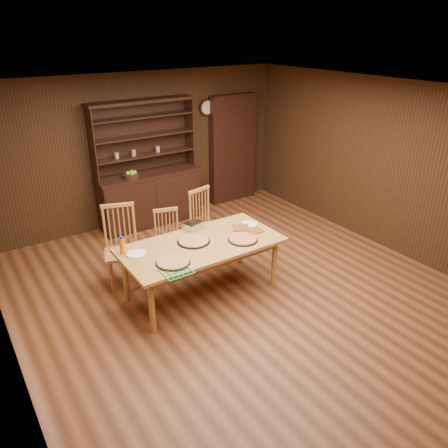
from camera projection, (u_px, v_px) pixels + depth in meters
floor at (239, 292)px, 5.89m from camera, size 6.00×6.00×0.00m
room_shell at (241, 181)px, 5.24m from camera, size 6.00×6.00×6.00m
china_hutch at (149, 192)px, 7.73m from camera, size 1.84×0.52×2.17m
doorway at (233, 149)px, 8.61m from camera, size 1.00×0.18×2.10m
wall_clock at (207, 107)px, 8.02m from camera, size 0.30×0.05×0.30m
dining_table at (201, 249)px, 5.59m from camera, size 2.05×1.03×0.75m
chair_left at (121, 242)px, 5.92m from camera, size 0.58×0.57×1.13m
chair_center at (168, 238)px, 6.30m from camera, size 0.46×0.45×0.92m
chair_right at (204, 221)px, 6.64m from camera, size 0.52×0.51×1.07m
pizza_left at (173, 262)px, 5.10m from camera, size 0.41×0.41×0.04m
pizza_right at (243, 239)px, 5.64m from camera, size 0.39×0.39×0.04m
pizza_center at (194, 241)px, 5.59m from camera, size 0.42×0.42×0.04m
cooling_rack at (176, 271)px, 4.93m from camera, size 0.35×0.35×0.01m
plate_left at (137, 254)px, 5.29m from camera, size 0.26×0.26×0.02m
plate_right at (249, 224)px, 6.08m from camera, size 0.25×0.25×0.02m
foil_dish at (193, 226)px, 5.93m from camera, size 0.29×0.24×0.10m
juice_bottle at (122, 246)px, 5.27m from camera, size 0.07×0.07×0.23m
pot_holder_a at (255, 230)px, 5.90m from camera, size 0.21×0.21×0.01m
pot_holder_b at (241, 228)px, 5.97m from camera, size 0.30×0.30×0.02m
fruit_bowl at (131, 175)px, 7.35m from camera, size 0.29×0.29×0.12m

